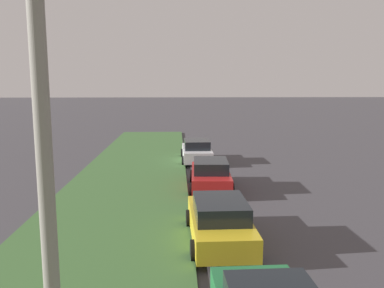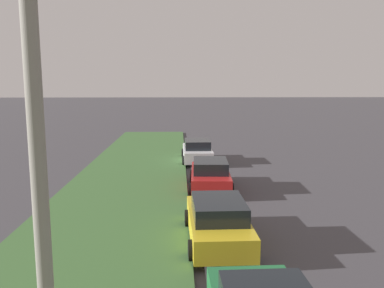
{
  "view_description": "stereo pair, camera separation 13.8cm",
  "coord_description": "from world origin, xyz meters",
  "views": [
    {
      "loc": [
        -0.36,
        5.7,
        5.06
      ],
      "look_at": [
        19.6,
        4.92,
        1.97
      ],
      "focal_mm": 36.34,
      "sensor_mm": 36.0,
      "label": 1
    },
    {
      "loc": [
        -0.37,
        5.56,
        5.06
      ],
      "look_at": [
        19.6,
        4.92,
        1.97
      ],
      "focal_mm": 36.34,
      "sensor_mm": 36.0,
      "label": 2
    }
  ],
  "objects": [
    {
      "name": "grass_median",
      "position": [
        10.0,
        8.21,
        0.06
      ],
      "size": [
        60.0,
        6.0,
        0.12
      ],
      "primitive_type": "cube",
      "color": "#3D6633",
      "rests_on": "ground"
    },
    {
      "name": "parked_car_yellow",
      "position": [
        11.5,
        4.35,
        0.72
      ],
      "size": [
        4.34,
        2.09,
        1.47
      ],
      "rotation": [
        0.0,
        0.0,
        0.02
      ],
      "color": "gold",
      "rests_on": "ground"
    },
    {
      "name": "parked_car_red",
      "position": [
        17.95,
        4.09,
        0.72
      ],
      "size": [
        4.37,
        2.16,
        1.47
      ],
      "rotation": [
        0.0,
        0.0,
        -0.04
      ],
      "color": "red",
      "rests_on": "ground"
    },
    {
      "name": "parked_car_white",
      "position": [
        24.71,
        4.41,
        0.72
      ],
      "size": [
        4.32,
        2.05,
        1.47
      ],
      "rotation": [
        0.0,
        0.0,
        0.01
      ],
      "color": "silver",
      "rests_on": "ground"
    },
    {
      "name": "streetlight",
      "position": [
        5.15,
        7.24,
        4.39
      ],
      "size": [
        0.46,
        2.88,
        7.5
      ],
      "color": "gray",
      "rests_on": "ground"
    }
  ]
}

